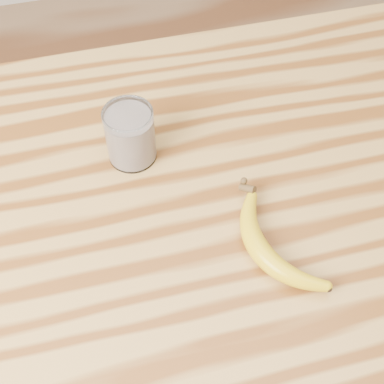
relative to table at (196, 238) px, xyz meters
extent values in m
plane|color=#846344|center=(0.00, 0.00, -0.77)|extent=(4.00, 4.00, 0.00)
cube|color=#A87C3D|center=(0.00, 0.00, 0.11)|extent=(1.20, 0.80, 0.04)
cylinder|color=brown|center=(0.54, 0.34, -0.34)|extent=(0.06, 0.06, 0.86)
cylinder|color=white|center=(-0.08, 0.11, 0.18)|extent=(0.08, 0.08, 0.10)
torus|color=white|center=(-0.08, 0.11, 0.23)|extent=(0.08, 0.08, 0.00)
cylinder|color=silver|center=(-0.08, 0.11, 0.17)|extent=(0.07, 0.07, 0.08)
camera|label=1|loc=(-0.13, -0.48, 0.82)|focal=50.00mm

